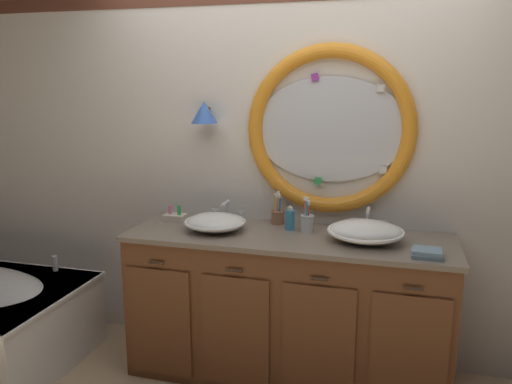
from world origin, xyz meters
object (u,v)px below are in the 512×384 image
(sink_basin_left, at_px, (215,222))
(sink_basin_right, at_px, (366,232))
(toiletry_basket, at_px, (175,217))
(folded_hand_towel, at_px, (427,253))
(toothbrush_holder_left, at_px, (278,216))
(toothbrush_holder_right, at_px, (307,222))
(soap_dispenser, at_px, (290,219))

(sink_basin_left, bearing_deg, sink_basin_right, 0.00)
(sink_basin_left, xyz_separation_m, toiletry_basket, (-0.33, 0.14, -0.03))
(sink_basin_left, xyz_separation_m, folded_hand_towel, (1.23, -0.16, -0.03))
(sink_basin_right, height_order, toothbrush_holder_left, toothbrush_holder_left)
(sink_basin_left, distance_m, toothbrush_holder_right, 0.56)
(toothbrush_holder_right, relative_size, folded_hand_towel, 1.40)
(folded_hand_towel, bearing_deg, soap_dispenser, 159.29)
(toothbrush_holder_right, height_order, soap_dispenser, toothbrush_holder_right)
(toiletry_basket, bearing_deg, soap_dispenser, -0.55)
(sink_basin_right, distance_m, soap_dispenser, 0.48)
(toothbrush_holder_right, distance_m, soap_dispenser, 0.11)
(sink_basin_right, bearing_deg, toothbrush_holder_right, 161.98)
(sink_basin_left, xyz_separation_m, toothbrush_holder_right, (0.55, 0.12, 0.01))
(sink_basin_left, height_order, sink_basin_right, sink_basin_right)
(toothbrush_holder_right, distance_m, folded_hand_towel, 0.74)
(sink_basin_left, height_order, soap_dispenser, soap_dispenser)
(soap_dispenser, bearing_deg, toiletry_basket, 179.45)
(sink_basin_left, relative_size, folded_hand_towel, 2.40)
(sink_basin_right, distance_m, toothbrush_holder_left, 0.62)
(sink_basin_right, relative_size, toiletry_basket, 3.15)
(toothbrush_holder_left, bearing_deg, toiletry_basket, -171.47)
(toiletry_basket, bearing_deg, folded_hand_towel, -11.10)
(toothbrush_holder_left, distance_m, toothbrush_holder_right, 0.25)
(toothbrush_holder_right, height_order, folded_hand_towel, toothbrush_holder_right)
(folded_hand_towel, bearing_deg, sink_basin_left, 172.47)
(sink_basin_right, relative_size, soap_dispenser, 2.84)
(sink_basin_right, xyz_separation_m, toothbrush_holder_right, (-0.35, 0.12, -0.00))
(toothbrush_holder_right, bearing_deg, sink_basin_right, -18.02)
(toothbrush_holder_left, bearing_deg, sink_basin_right, -23.29)
(sink_basin_right, relative_size, folded_hand_towel, 2.74)
(toothbrush_holder_right, relative_size, toiletry_basket, 1.61)
(soap_dispenser, bearing_deg, toothbrush_holder_right, -10.99)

